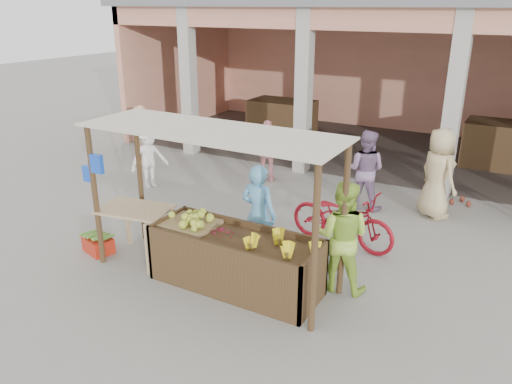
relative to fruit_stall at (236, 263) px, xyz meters
The scene contains 20 objects.
ground 0.64m from the fruit_stall, behind, with size 60.00×60.00×0.00m, color gray.
market_building 9.23m from the fruit_stall, 92.86° to the left, with size 14.40×6.40×4.20m.
fruit_stall is the anchor object (origin of this frame).
stall_awning 1.66m from the fruit_stall, behind, with size 4.09×1.35×2.39m.
banana_heap 0.93m from the fruit_stall, ahead, with size 0.97×0.53×0.18m, color yellow, non-canonical shape.
melon_tray 1.00m from the fruit_stall, behind, with size 0.80×0.70×0.21m.
berry_heap 0.52m from the fruit_stall, behind, with size 0.41×0.33×0.13m, color maroon.
side_table 1.96m from the fruit_stall, behind, with size 1.25×0.95×0.92m.
papaya_pile 2.01m from the fruit_stall, behind, with size 0.64×0.36×0.18m, color #478D2E, non-canonical shape.
red_crate 2.71m from the fruit_stall, behind, with size 0.51×0.37×0.27m, color #B62613.
plantain_bundle 2.69m from the fruit_stall, behind, with size 0.42×0.29×0.08m, color #5B9235, non-canonical shape.
produce_sacks 5.75m from the fruit_stall, 65.36° to the left, with size 0.94×0.71×0.57m.
vendor_blue 0.98m from the fruit_stall, 94.72° to the left, with size 0.69×0.50×1.83m, color #65B4EA.
vendor_green 1.65m from the fruit_stall, 28.08° to the left, with size 0.87×0.51×1.82m, color #A6D042.
motorcycle 2.32m from the fruit_stall, 67.05° to the left, with size 2.07×0.71×1.08m, color maroon.
shopper_a 4.96m from the fruit_stall, 145.65° to the left, with size 0.99×0.50×1.55m, color white.
shopper_b 4.92m from the fruit_stall, 112.57° to the left, with size 0.94×0.50×1.60m, color pink.
shopper_c 4.81m from the fruit_stall, 64.21° to the left, with size 0.97×0.63×2.02m, color tan.
shopper_e 6.49m from the fruit_stall, 143.87° to the left, with size 0.64×0.49×1.73m, color tan.
shopper_f 4.12m from the fruit_stall, 80.42° to the left, with size 0.90×0.52×1.84m, color gray.
Camera 1 is at (4.05, -5.65, 4.07)m, focal length 35.00 mm.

